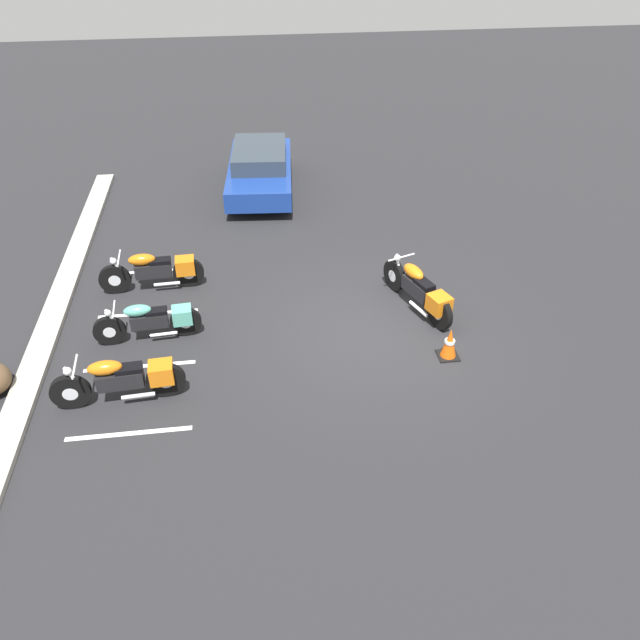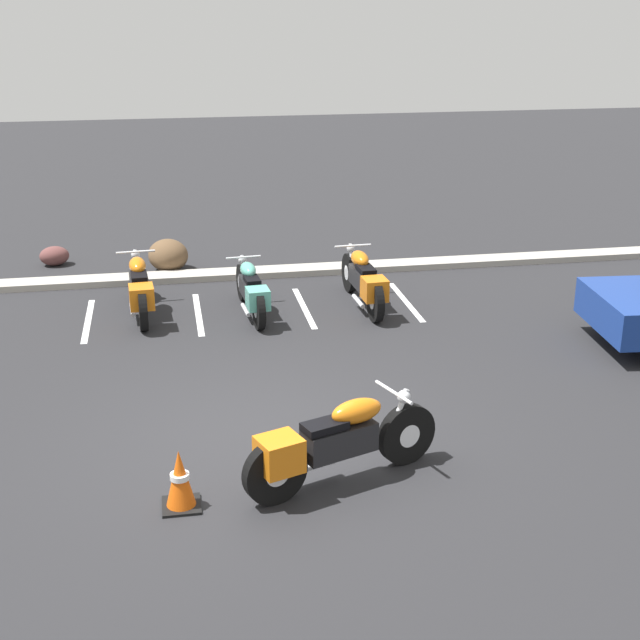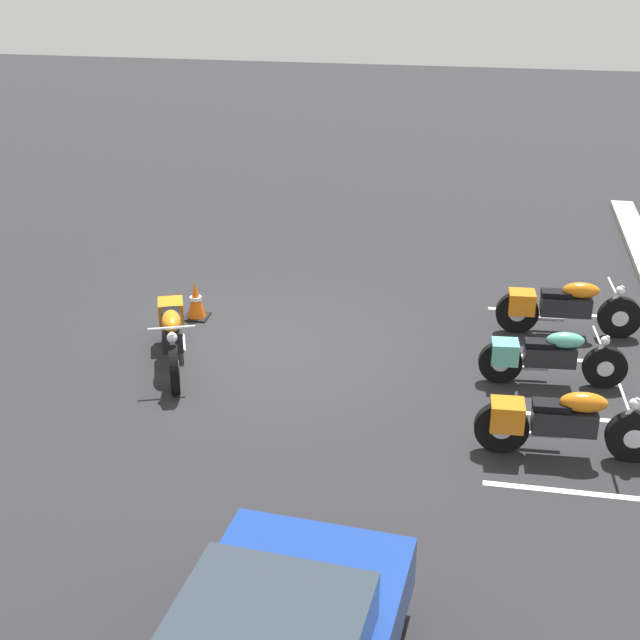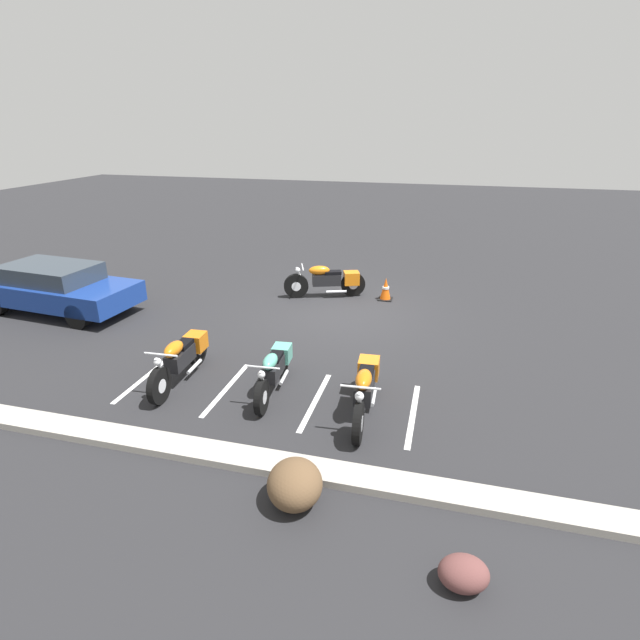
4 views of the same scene
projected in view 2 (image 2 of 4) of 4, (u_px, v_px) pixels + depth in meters
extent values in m
plane|color=#262628|center=(259.00, 437.00, 10.67)|extent=(60.00, 60.00, 0.00)
cylinder|color=black|center=(406.00, 434.00, 9.99)|extent=(0.71, 0.37, 0.71)
cylinder|color=silver|center=(406.00, 434.00, 9.99)|extent=(0.30, 0.22, 0.27)
cylinder|color=black|center=(275.00, 472.00, 9.19)|extent=(0.71, 0.37, 0.71)
cylinder|color=silver|center=(275.00, 472.00, 9.19)|extent=(0.30, 0.22, 0.27)
cube|color=black|center=(339.00, 440.00, 9.51)|extent=(0.87, 0.57, 0.32)
ellipsoid|color=orange|center=(357.00, 411.00, 9.51)|extent=(0.66, 0.47, 0.26)
cube|color=black|center=(325.00, 426.00, 9.35)|extent=(0.53, 0.41, 0.09)
cube|color=orange|center=(279.00, 454.00, 9.15)|extent=(0.54, 0.51, 0.37)
cylinder|color=silver|center=(398.00, 414.00, 9.83)|extent=(0.29, 0.16, 0.57)
cylinder|color=silver|center=(394.00, 392.00, 9.71)|extent=(0.27, 0.64, 0.04)
sphere|color=silver|center=(404.00, 397.00, 9.80)|extent=(0.15, 0.15, 0.15)
cylinder|color=silver|center=(311.00, 467.00, 9.61)|extent=(0.58, 0.28, 0.08)
cylinder|color=black|center=(137.00, 279.00, 15.46)|extent=(0.17, 0.70, 0.69)
cylinder|color=silver|center=(137.00, 279.00, 15.46)|extent=(0.15, 0.27, 0.26)
cylinder|color=black|center=(143.00, 309.00, 13.98)|extent=(0.17, 0.70, 0.69)
cylinder|color=silver|center=(143.00, 309.00, 13.98)|extent=(0.15, 0.27, 0.26)
cube|color=black|center=(139.00, 285.00, 14.62)|extent=(0.34, 0.81, 0.31)
ellipsoid|color=orange|center=(137.00, 265.00, 14.71)|extent=(0.31, 0.60, 0.25)
cube|color=black|center=(139.00, 276.00, 14.38)|extent=(0.28, 0.48, 0.08)
cube|color=orange|center=(142.00, 297.00, 13.96)|extent=(0.40, 0.44, 0.36)
cylinder|color=silver|center=(136.00, 266.00, 15.25)|extent=(0.08, 0.28, 0.56)
cylinder|color=silver|center=(135.00, 252.00, 15.10)|extent=(0.65, 0.08, 0.04)
sphere|color=silver|center=(135.00, 254.00, 15.26)|extent=(0.15, 0.15, 0.15)
cylinder|color=silver|center=(132.00, 309.00, 14.45)|extent=(0.11, 0.58, 0.07)
cylinder|color=black|center=(242.00, 282.00, 15.40)|extent=(0.16, 0.64, 0.63)
cylinder|color=silver|center=(242.00, 282.00, 15.40)|extent=(0.14, 0.25, 0.24)
cylinder|color=black|center=(259.00, 310.00, 14.04)|extent=(0.16, 0.64, 0.63)
cylinder|color=silver|center=(259.00, 310.00, 14.04)|extent=(0.14, 0.25, 0.24)
cube|color=black|center=(251.00, 288.00, 14.63)|extent=(0.32, 0.75, 0.29)
ellipsoid|color=#59B29E|center=(248.00, 270.00, 14.71)|extent=(0.29, 0.55, 0.23)
cube|color=black|center=(252.00, 280.00, 14.41)|extent=(0.26, 0.44, 0.08)
cube|color=#59B29E|center=(258.00, 299.00, 14.03)|extent=(0.37, 0.41, 0.33)
cylinder|color=silver|center=(243.00, 270.00, 15.20)|extent=(0.08, 0.25, 0.51)
cylinder|color=silver|center=(243.00, 257.00, 15.07)|extent=(0.60, 0.08, 0.03)
sphere|color=silver|center=(242.00, 260.00, 15.21)|extent=(0.13, 0.13, 0.13)
cylinder|color=silver|center=(246.00, 310.00, 14.48)|extent=(0.11, 0.53, 0.07)
cylinder|color=black|center=(350.00, 273.00, 15.84)|extent=(0.16, 0.69, 0.69)
cylinder|color=silver|center=(350.00, 273.00, 15.84)|extent=(0.14, 0.27, 0.26)
cylinder|color=black|center=(375.00, 301.00, 14.36)|extent=(0.16, 0.69, 0.69)
cylinder|color=silver|center=(375.00, 301.00, 14.36)|extent=(0.14, 0.27, 0.26)
cube|color=black|center=(363.00, 278.00, 15.00)|extent=(0.33, 0.81, 0.31)
ellipsoid|color=orange|center=(360.00, 259.00, 15.10)|extent=(0.30, 0.60, 0.25)
cube|color=black|center=(366.00, 269.00, 14.77)|extent=(0.27, 0.47, 0.08)
cube|color=orange|center=(375.00, 289.00, 14.35)|extent=(0.40, 0.43, 0.35)
cylinder|color=silver|center=(352.00, 260.00, 15.63)|extent=(0.08, 0.28, 0.56)
cylinder|color=silver|center=(353.00, 246.00, 15.48)|extent=(0.65, 0.07, 0.04)
sphere|color=silver|center=(351.00, 248.00, 15.64)|extent=(0.15, 0.15, 0.15)
cylinder|color=silver|center=(358.00, 301.00, 14.84)|extent=(0.10, 0.58, 0.07)
cylinder|color=black|center=(624.00, 309.00, 14.07)|extent=(0.66, 0.27, 0.64)
cube|color=#A8A399|center=(219.00, 275.00, 16.68)|extent=(18.00, 0.50, 0.12)
ellipsoid|color=brown|center=(168.00, 255.00, 17.03)|extent=(0.94, 1.02, 0.61)
ellipsoid|color=brown|center=(54.00, 256.00, 17.42)|extent=(0.64, 0.55, 0.38)
cube|color=black|center=(182.00, 505.00, 9.23)|extent=(0.40, 0.40, 0.03)
cone|color=#EA590F|center=(180.00, 479.00, 9.12)|extent=(0.32, 0.32, 0.65)
cylinder|color=white|center=(180.00, 476.00, 9.11)|extent=(0.20, 0.20, 0.06)
cube|color=white|center=(88.00, 321.00, 14.50)|extent=(0.10, 2.10, 0.00)
cube|color=white|center=(198.00, 314.00, 14.80)|extent=(0.10, 2.10, 0.00)
cube|color=white|center=(304.00, 308.00, 15.10)|extent=(0.10, 2.10, 0.00)
cube|color=white|center=(406.00, 302.00, 15.40)|extent=(0.10, 2.10, 0.00)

